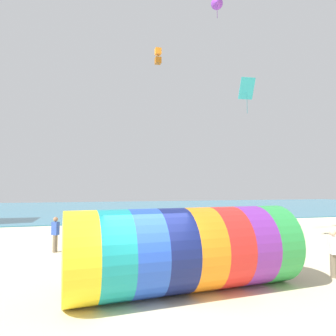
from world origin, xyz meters
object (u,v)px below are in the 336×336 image
(kite_orange_box, at_px, (158,56))
(kite_cyan_diamond, at_px, (247,89))
(bystander_mid_beach, at_px, (55,234))
(bystander_far_left, at_px, (164,229))
(kite_handler, at_px, (333,253))
(giant_inflatable_tube, at_px, (185,249))
(kite_purple_delta, at_px, (217,2))

(kite_orange_box, height_order, kite_cyan_diamond, kite_orange_box)
(kite_orange_box, relative_size, bystander_mid_beach, 0.68)
(kite_cyan_diamond, relative_size, bystander_far_left, 1.57)
(kite_cyan_diamond, bearing_deg, bystander_mid_beach, -171.42)
(bystander_far_left, bearing_deg, kite_handler, -63.57)
(giant_inflatable_tube, height_order, bystander_far_left, giant_inflatable_tube)
(kite_cyan_diamond, bearing_deg, kite_orange_box, 155.06)
(kite_handler, bearing_deg, bystander_mid_beach, 145.20)
(giant_inflatable_tube, relative_size, kite_cyan_diamond, 3.12)
(kite_handler, height_order, kite_purple_delta, kite_purple_delta)
(kite_orange_box, xyz_separation_m, kite_cyan_diamond, (5.66, -2.63, -2.80))
(giant_inflatable_tube, distance_m, kite_handler, 5.69)
(kite_orange_box, bearing_deg, kite_handler, -71.37)
(giant_inflatable_tube, distance_m, kite_orange_box, 16.38)
(kite_handler, relative_size, kite_orange_box, 1.42)
(kite_handler, bearing_deg, bystander_far_left, 116.43)
(kite_orange_box, bearing_deg, kite_purple_delta, -49.87)
(giant_inflatable_tube, xyz_separation_m, kite_cyan_diamond, (7.43, 8.87, 8.73))
(giant_inflatable_tube, distance_m, bystander_far_left, 8.55)
(kite_cyan_diamond, xyz_separation_m, bystander_far_left, (-5.98, -0.46, -9.25))
(giant_inflatable_tube, bearing_deg, kite_purple_delta, 58.52)
(giant_inflatable_tube, relative_size, bystander_mid_beach, 4.28)
(bystander_far_left, bearing_deg, bystander_mid_beach, -167.36)
(kite_handler, height_order, kite_cyan_diamond, kite_cyan_diamond)
(giant_inflatable_tube, bearing_deg, bystander_far_left, 80.17)
(kite_purple_delta, relative_size, bystander_far_left, 1.00)
(giant_inflatable_tube, height_order, kite_handler, giant_inflatable_tube)
(giant_inflatable_tube, relative_size, bystander_far_left, 4.88)
(bystander_mid_beach, distance_m, bystander_far_left, 6.19)
(kite_handler, relative_size, bystander_mid_beach, 0.97)
(kite_purple_delta, height_order, kite_cyan_diamond, kite_purple_delta)
(bystander_mid_beach, bearing_deg, kite_cyan_diamond, 8.58)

